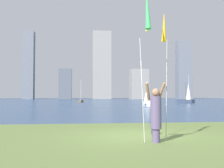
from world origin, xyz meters
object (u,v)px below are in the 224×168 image
at_px(sailboat_4, 148,96).
at_px(sailboat_6, 186,101).
at_px(person, 156,113).
at_px(bag, 155,130).
at_px(kite_flag_right, 164,31).
at_px(sailboat_5, 189,93).
at_px(kite_flag_left, 147,14).
at_px(sailboat_3, 81,101).

height_order(sailboat_4, sailboat_6, sailboat_6).
bearing_deg(person, bag, 81.83).
distance_m(kite_flag_right, sailboat_5, 53.74).
bearing_deg(sailboat_4, kite_flag_right, -102.84).
height_order(person, sailboat_4, sailboat_4).
distance_m(kite_flag_left, sailboat_6, 44.24).
xyz_separation_m(kite_flag_left, sailboat_3, (-1.66, 47.72, -3.48)).
bearing_deg(bag, sailboat_3, 93.13).
bearing_deg(sailboat_5, kite_flag_right, -112.98).
height_order(sailboat_5, sailboat_6, sailboat_5).
bearing_deg(sailboat_3, person, -87.52).
xyz_separation_m(person, kite_flag_left, (-0.39, -0.52, 2.87)).
bearing_deg(sailboat_3, kite_flag_right, -87.03).
xyz_separation_m(kite_flag_right, sailboat_5, (20.97, 49.45, -1.61)).
bearing_deg(kite_flag_left, sailboat_4, 75.95).
height_order(bag, sailboat_5, sailboat_5).
xyz_separation_m(kite_flag_right, bag, (0.05, 1.38, -3.34)).
distance_m(kite_flag_right, sailboat_6, 43.14).
relative_size(sailboat_3, sailboat_4, 1.39).
xyz_separation_m(person, bag, (0.44, 1.72, -0.76)).
relative_size(sailboat_5, sailboat_6, 1.55).
distance_m(person, kite_flag_left, 2.94).
height_order(bag, sailboat_3, sailboat_3).
bearing_deg(sailboat_3, sailboat_5, 6.32).
height_order(sailboat_4, sailboat_5, sailboat_5).
bearing_deg(kite_flag_right, bag, 87.94).
bearing_deg(bag, sailboat_6, 66.80).
distance_m(kite_flag_left, sailboat_4, 27.05).
xyz_separation_m(person, sailboat_6, (16.88, 40.07, -0.57)).
bearing_deg(kite_flag_left, sailboat_6, 66.96).
bearing_deg(kite_flag_right, person, -139.11).
bearing_deg(kite_flag_left, kite_flag_right, 47.82).
distance_m(kite_flag_left, bag, 4.34).
distance_m(bag, sailboat_5, 52.45).
bearing_deg(kite_flag_right, sailboat_5, 67.02).
height_order(kite_flag_right, sailboat_3, sailboat_3).
xyz_separation_m(sailboat_3, sailboat_6, (18.92, -7.12, 0.04)).
bearing_deg(person, sailboat_6, 73.25).
distance_m(sailboat_4, sailboat_5, 28.57).
xyz_separation_m(person, sailboat_5, (21.35, 49.79, 0.98)).
distance_m(kite_flag_left, sailboat_3, 47.87).
bearing_deg(sailboat_5, sailboat_4, -122.16).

